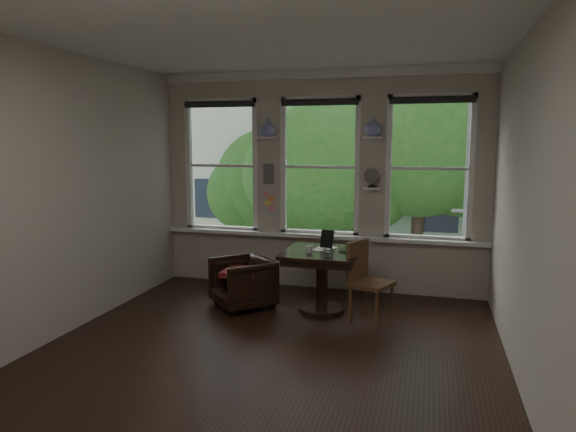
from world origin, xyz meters
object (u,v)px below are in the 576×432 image
(table, at_px, (322,281))
(armchair_left, at_px, (243,283))
(mug, at_px, (309,249))
(laptop, at_px, (351,252))
(side_chair_right, at_px, (371,283))

(table, distance_m, armchair_left, 0.99)
(armchair_left, relative_size, mug, 7.46)
(table, bearing_deg, armchair_left, -173.69)
(armchair_left, xyz_separation_m, laptop, (1.33, 0.10, 0.45))
(laptop, height_order, mug, mug)
(armchair_left, height_order, mug, mug)
(table, relative_size, side_chair_right, 0.98)
(table, relative_size, mug, 9.80)
(table, distance_m, side_chair_right, 0.66)
(armchair_left, distance_m, side_chair_right, 1.61)
(table, bearing_deg, laptop, -0.94)
(armchair_left, relative_size, side_chair_right, 0.75)
(table, relative_size, laptop, 2.73)
(side_chair_right, height_order, mug, side_chair_right)
(side_chair_right, xyz_separation_m, laptop, (-0.26, 0.20, 0.30))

